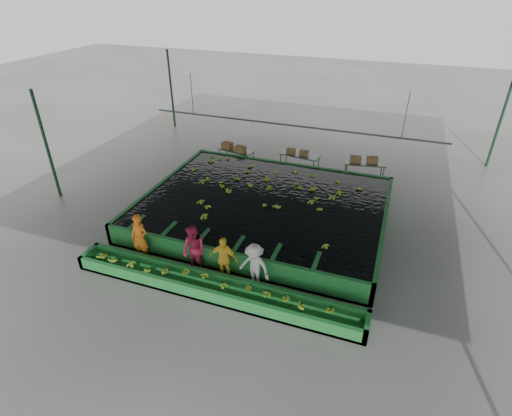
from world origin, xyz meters
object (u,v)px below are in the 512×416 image
(packing_table_right, at_px, (364,171))
(worker_b, at_px, (194,250))
(worker_a, at_px, (140,238))
(packing_table_mid, at_px, (299,162))
(box_stack_left, at_px, (234,150))
(worker_c, at_px, (223,259))
(packing_table_left, at_px, (237,157))
(worker_d, at_px, (254,266))
(flotation_tank, at_px, (264,208))
(box_stack_mid, at_px, (297,154))
(box_stack_right, at_px, (364,162))
(sorting_trough, at_px, (213,288))

(packing_table_right, bearing_deg, worker_b, -115.65)
(worker_a, height_order, packing_table_mid, worker_a)
(packing_table_right, height_order, box_stack_left, box_stack_left)
(worker_c, height_order, packing_table_left, worker_c)
(worker_a, bearing_deg, worker_d, 2.83)
(worker_d, bearing_deg, worker_b, -169.72)
(flotation_tank, height_order, worker_c, worker_c)
(box_stack_mid, bearing_deg, box_stack_right, 3.77)
(worker_b, distance_m, box_stack_mid, 9.43)
(worker_a, bearing_deg, packing_table_right, 57.55)
(sorting_trough, distance_m, packing_table_left, 10.32)
(flotation_tank, relative_size, box_stack_right, 7.41)
(worker_b, bearing_deg, packing_table_left, 119.48)
(sorting_trough, relative_size, box_stack_mid, 8.73)
(packing_table_right, distance_m, box_stack_mid, 3.51)
(flotation_tank, bearing_deg, box_stack_mid, 89.06)
(sorting_trough, xyz_separation_m, packing_table_left, (-3.22, 9.81, 0.19))
(worker_d, bearing_deg, box_stack_left, 126.97)
(box_stack_mid, bearing_deg, worker_d, -83.52)
(packing_table_left, distance_m, box_stack_left, 0.46)
(worker_b, bearing_deg, packing_table_mid, 98.29)
(worker_d, distance_m, box_stack_mid, 9.42)
(worker_a, height_order, box_stack_mid, worker_a)
(box_stack_mid, xyz_separation_m, box_stack_right, (3.39, 0.22, -0.03))
(box_stack_left, height_order, box_stack_right, box_stack_right)
(worker_d, relative_size, box_stack_mid, 1.47)
(flotation_tank, height_order, box_stack_right, box_stack_right)
(sorting_trough, bearing_deg, worker_b, 142.79)
(sorting_trough, relative_size, box_stack_right, 7.41)
(sorting_trough, relative_size, worker_c, 5.87)
(packing_table_right, relative_size, box_stack_mid, 1.75)
(worker_c, height_order, box_stack_right, worker_c)
(packing_table_left, xyz_separation_m, box_stack_mid, (3.30, 0.36, 0.50))
(worker_c, relative_size, box_stack_mid, 1.49)
(worker_c, xyz_separation_m, packing_table_mid, (0.17, 9.42, -0.38))
(box_stack_mid, distance_m, box_stack_right, 3.40)
(worker_b, relative_size, worker_d, 1.10)
(worker_b, bearing_deg, worker_c, 15.97)
(packing_table_left, xyz_separation_m, box_stack_right, (6.70, 0.58, 0.48))
(sorting_trough, distance_m, box_stack_right, 10.97)
(packing_table_mid, bearing_deg, worker_c, -91.03)
(packing_table_mid, bearing_deg, worker_b, -97.68)
(worker_b, bearing_deg, worker_a, -164.03)
(worker_d, bearing_deg, flotation_tank, 115.21)
(packing_table_right, bearing_deg, worker_d, -104.08)
(worker_a, relative_size, worker_b, 1.00)
(packing_table_right, bearing_deg, packing_table_left, -175.12)
(packing_table_left, bearing_deg, box_stack_right, 4.95)
(packing_table_left, height_order, box_stack_mid, box_stack_mid)
(flotation_tank, height_order, sorting_trough, flotation_tank)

